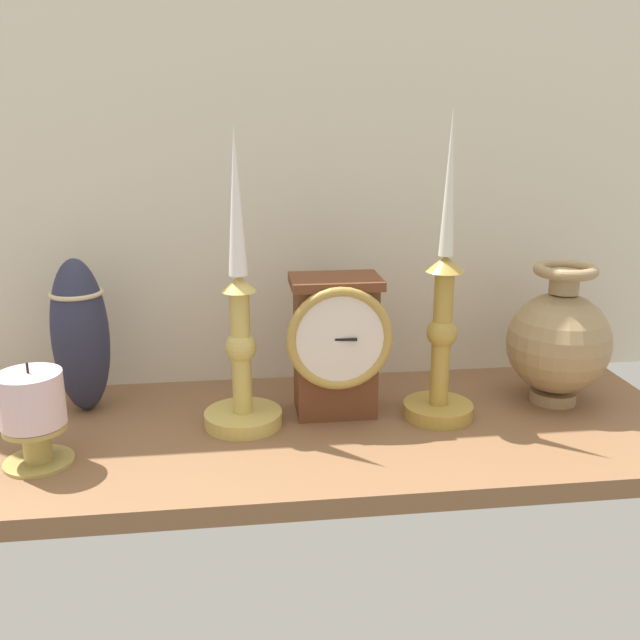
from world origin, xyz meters
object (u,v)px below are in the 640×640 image
(candlestick_tall_left, at_px, (241,344))
(tall_ceramic_vase, at_px, (80,335))
(pillar_candle_front, at_px, (33,412))
(candlestick_tall_center, at_px, (442,334))
(brass_vase_bulbous, at_px, (558,340))
(mantel_clock, at_px, (336,344))

(candlestick_tall_left, height_order, tall_ceramic_vase, candlestick_tall_left)
(tall_ceramic_vase, bearing_deg, pillar_candle_front, -99.45)
(candlestick_tall_center, relative_size, brass_vase_bulbous, 2.04)
(candlestick_tall_center, relative_size, tall_ceramic_vase, 1.90)
(candlestick_tall_center, height_order, pillar_candle_front, candlestick_tall_center)
(candlestick_tall_left, distance_m, tall_ceramic_vase, 0.22)
(candlestick_tall_left, height_order, pillar_candle_front, candlestick_tall_left)
(candlestick_tall_left, relative_size, pillar_candle_front, 3.07)
(pillar_candle_front, bearing_deg, brass_vase_bulbous, 8.44)
(candlestick_tall_left, bearing_deg, tall_ceramic_vase, 160.03)
(mantel_clock, xyz_separation_m, candlestick_tall_left, (-0.12, -0.02, 0.01))
(mantel_clock, xyz_separation_m, candlestick_tall_center, (0.13, -0.03, 0.02))
(candlestick_tall_left, distance_m, candlestick_tall_center, 0.25)
(brass_vase_bulbous, bearing_deg, candlestick_tall_left, -176.81)
(brass_vase_bulbous, relative_size, tall_ceramic_vase, 0.93)
(pillar_candle_front, distance_m, tall_ceramic_vase, 0.16)
(pillar_candle_front, relative_size, tall_ceramic_vase, 0.58)
(candlestick_tall_center, distance_m, pillar_candle_front, 0.50)
(mantel_clock, xyz_separation_m, brass_vase_bulbous, (0.31, 0.00, -0.01))
(mantel_clock, height_order, pillar_candle_front, mantel_clock)
(mantel_clock, relative_size, pillar_candle_front, 1.52)
(candlestick_tall_center, height_order, tall_ceramic_vase, candlestick_tall_center)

